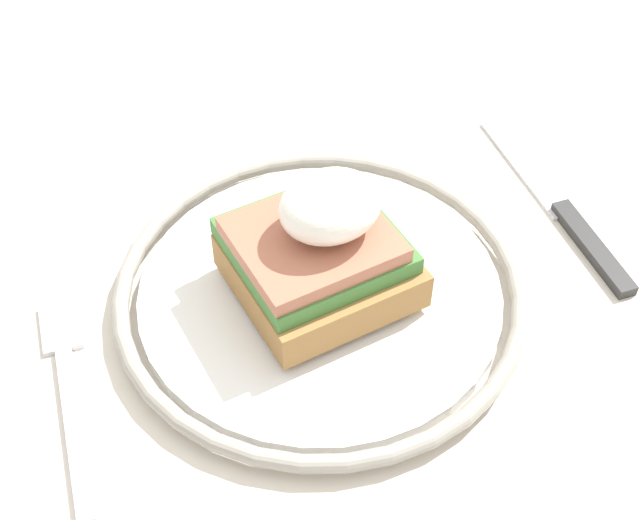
# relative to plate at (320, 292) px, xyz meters

# --- Properties ---
(dining_table) EXTENTS (1.14, 0.87, 0.75)m
(dining_table) POSITION_rel_plate_xyz_m (-0.03, -0.03, -0.11)
(dining_table) COLOR beige
(dining_table) RESTS_ON ground_plane
(plate) EXTENTS (0.24, 0.24, 0.02)m
(plate) POSITION_rel_plate_xyz_m (0.00, 0.00, 0.00)
(plate) COLOR white
(plate) RESTS_ON dining_table
(sandwich) EXTENTS (0.09, 0.09, 0.08)m
(sandwich) POSITION_rel_plate_xyz_m (0.00, 0.00, 0.04)
(sandwich) COLOR #9E703D
(sandwich) RESTS_ON plate
(fork) EXTENTS (0.04, 0.14, 0.00)m
(fork) POSITION_rel_plate_xyz_m (-0.15, 0.01, -0.01)
(fork) COLOR silver
(fork) RESTS_ON dining_table
(knife) EXTENTS (0.04, 0.18, 0.01)m
(knife) POSITION_rel_plate_xyz_m (0.17, -0.01, -0.01)
(knife) COLOR #2D2D2D
(knife) RESTS_ON dining_table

